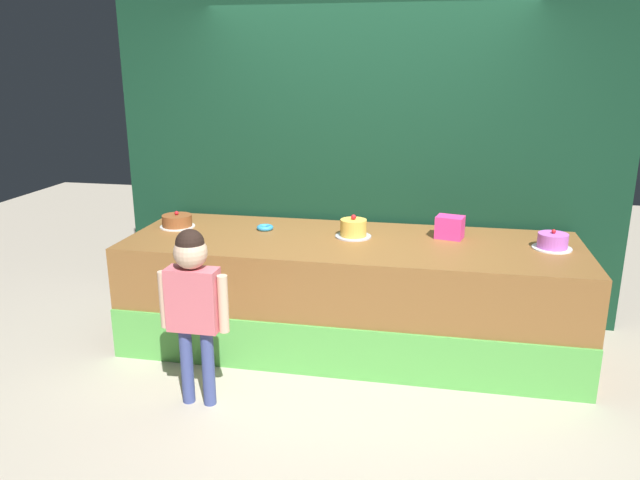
{
  "coord_description": "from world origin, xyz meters",
  "views": [
    {
      "loc": [
        0.6,
        -3.67,
        2.06
      ],
      "look_at": [
        -0.19,
        0.33,
        0.87
      ],
      "focal_mm": 34.06,
      "sensor_mm": 36.0,
      "label": 1
    }
  ],
  "objects_px": {
    "pink_box": "(450,227)",
    "cake_center": "(353,229)",
    "child_figure": "(193,294)",
    "cake_left": "(177,221)",
    "cake_right": "(553,242)",
    "donut": "(265,228)"
  },
  "relations": [
    {
      "from": "pink_box",
      "to": "cake_center",
      "type": "xyz_separation_m",
      "value": [
        -0.7,
        -0.11,
        -0.02
      ]
    },
    {
      "from": "donut",
      "to": "cake_center",
      "type": "bearing_deg",
      "value": -5.25
    },
    {
      "from": "donut",
      "to": "cake_left",
      "type": "bearing_deg",
      "value": -175.34
    },
    {
      "from": "child_figure",
      "to": "cake_left",
      "type": "bearing_deg",
      "value": 117.75
    },
    {
      "from": "donut",
      "to": "cake_right",
      "type": "relative_size",
      "value": 0.48
    },
    {
      "from": "cake_left",
      "to": "cake_center",
      "type": "distance_m",
      "value": 1.4
    },
    {
      "from": "cake_left",
      "to": "pink_box",
      "type": "bearing_deg",
      "value": 2.8
    },
    {
      "from": "donut",
      "to": "cake_left",
      "type": "xyz_separation_m",
      "value": [
        -0.7,
        -0.06,
        0.03
      ]
    },
    {
      "from": "cake_left",
      "to": "cake_right",
      "type": "height_order",
      "value": "cake_right"
    },
    {
      "from": "cake_left",
      "to": "child_figure",
      "type": "bearing_deg",
      "value": -62.25
    },
    {
      "from": "child_figure",
      "to": "cake_center",
      "type": "height_order",
      "value": "child_figure"
    },
    {
      "from": "cake_left",
      "to": "cake_right",
      "type": "xyz_separation_m",
      "value": [
        2.81,
        -0.04,
        0.0
      ]
    },
    {
      "from": "pink_box",
      "to": "child_figure",
      "type": "bearing_deg",
      "value": -140.63
    },
    {
      "from": "pink_box",
      "to": "cake_center",
      "type": "bearing_deg",
      "value": -171.05
    },
    {
      "from": "pink_box",
      "to": "cake_center",
      "type": "relative_size",
      "value": 0.72
    },
    {
      "from": "donut",
      "to": "cake_center",
      "type": "height_order",
      "value": "cake_center"
    },
    {
      "from": "child_figure",
      "to": "donut",
      "type": "relative_size",
      "value": 8.83
    },
    {
      "from": "pink_box",
      "to": "donut",
      "type": "height_order",
      "value": "pink_box"
    },
    {
      "from": "pink_box",
      "to": "cake_right",
      "type": "height_order",
      "value": "pink_box"
    },
    {
      "from": "cake_center",
      "to": "cake_right",
      "type": "xyz_separation_m",
      "value": [
        1.4,
        -0.03,
        -0.01
      ]
    },
    {
      "from": "donut",
      "to": "cake_center",
      "type": "relative_size",
      "value": 0.48
    },
    {
      "from": "child_figure",
      "to": "pink_box",
      "type": "bearing_deg",
      "value": 39.37
    }
  ]
}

